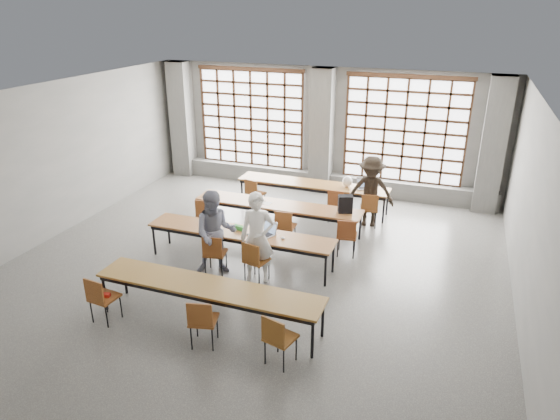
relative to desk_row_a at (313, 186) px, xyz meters
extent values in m
plane|color=#4F4F4C|center=(-0.22, -3.70, -0.66)|extent=(11.00, 11.00, 0.00)
plane|color=silver|center=(-0.22, -3.70, 2.84)|extent=(11.00, 11.00, 0.00)
plane|color=slate|center=(-0.22, 1.80, 1.09)|extent=(10.00, 0.00, 10.00)
plane|color=slate|center=(-0.22, -9.20, 1.09)|extent=(10.00, 0.00, 10.00)
plane|color=slate|center=(-5.22, -3.70, 1.09)|extent=(0.00, 11.00, 11.00)
plane|color=slate|center=(4.78, -3.70, 1.09)|extent=(0.00, 11.00, 11.00)
cube|color=#585855|center=(-4.72, 1.52, 1.09)|extent=(0.60, 0.55, 3.50)
cube|color=#585855|center=(-0.22, 1.52, 1.09)|extent=(0.60, 0.55, 3.50)
cube|color=#585855|center=(4.28, 1.52, 1.09)|extent=(0.60, 0.55, 3.50)
cube|color=white|center=(-2.47, 1.78, 1.24)|extent=(3.20, 0.02, 2.80)
cube|color=black|center=(-2.47, 1.70, 1.24)|extent=(3.20, 0.05, 2.80)
cube|color=black|center=(-2.47, 1.70, -0.21)|extent=(3.32, 0.07, 0.10)
cube|color=black|center=(-2.47, 1.70, 2.69)|extent=(3.32, 0.07, 0.10)
cube|color=white|center=(2.03, 1.78, 1.24)|extent=(3.20, 0.02, 2.80)
cube|color=black|center=(2.03, 1.70, 1.24)|extent=(3.20, 0.05, 2.80)
cube|color=black|center=(2.03, 1.70, -0.21)|extent=(3.32, 0.07, 0.10)
cube|color=black|center=(2.03, 1.70, 2.69)|extent=(3.32, 0.07, 0.10)
cube|color=#585855|center=(-0.22, 1.60, -0.41)|extent=(9.80, 0.35, 0.50)
cube|color=brown|center=(0.00, 0.00, 0.05)|extent=(4.00, 0.70, 0.04)
cube|color=black|center=(0.00, 0.00, -0.01)|extent=(3.90, 0.64, 0.08)
cylinder|color=black|center=(-1.92, -0.29, -0.32)|extent=(0.05, 0.05, 0.69)
cylinder|color=black|center=(-1.92, 0.29, -0.32)|extent=(0.05, 0.05, 0.69)
cylinder|color=black|center=(1.92, -0.29, -0.32)|extent=(0.05, 0.05, 0.69)
cylinder|color=black|center=(1.92, 0.29, -0.32)|extent=(0.05, 0.05, 0.69)
cube|color=brown|center=(-0.36, -1.69, 0.05)|extent=(4.00, 0.70, 0.04)
cube|color=black|center=(-0.36, -1.69, -0.01)|extent=(3.90, 0.64, 0.08)
cylinder|color=black|center=(-2.28, -1.98, -0.32)|extent=(0.05, 0.05, 0.69)
cylinder|color=black|center=(-2.28, -1.40, -0.32)|extent=(0.05, 0.05, 0.69)
cylinder|color=black|center=(1.56, -1.98, -0.32)|extent=(0.05, 0.05, 0.69)
cylinder|color=black|center=(1.56, -1.40, -0.32)|extent=(0.05, 0.05, 0.69)
cube|color=brown|center=(-0.55, -3.40, 0.05)|extent=(4.00, 0.70, 0.04)
cube|color=black|center=(-0.55, -3.40, -0.01)|extent=(3.90, 0.64, 0.08)
cylinder|color=black|center=(-2.47, -3.69, -0.32)|extent=(0.05, 0.05, 0.69)
cylinder|color=black|center=(-2.47, -3.11, -0.32)|extent=(0.05, 0.05, 0.69)
cylinder|color=black|center=(1.37, -3.69, -0.32)|extent=(0.05, 0.05, 0.69)
cylinder|color=black|center=(1.37, -3.11, -0.32)|extent=(0.05, 0.05, 0.69)
cube|color=brown|center=(-0.17, -5.53, 0.05)|extent=(4.00, 0.70, 0.04)
cube|color=black|center=(-0.17, -5.53, -0.01)|extent=(3.90, 0.64, 0.08)
cylinder|color=black|center=(-2.09, -5.82, -0.32)|extent=(0.05, 0.05, 0.69)
cylinder|color=black|center=(-2.09, -5.24, -0.32)|extent=(0.05, 0.05, 0.69)
cylinder|color=black|center=(1.75, -5.82, -0.32)|extent=(0.05, 0.05, 0.69)
cylinder|color=black|center=(1.75, -5.24, -0.32)|extent=(0.05, 0.05, 0.69)
cube|color=brown|center=(-1.40, -0.55, -0.21)|extent=(0.51, 0.51, 0.04)
cube|color=brown|center=(-1.45, -0.74, 0.02)|extent=(0.39, 0.13, 0.40)
cylinder|color=black|center=(-1.40, -0.55, -0.44)|extent=(0.02, 0.02, 0.45)
cube|color=maroon|center=(0.80, -0.55, -0.21)|extent=(0.43, 0.43, 0.04)
cube|color=maroon|center=(0.80, -0.75, 0.02)|extent=(0.40, 0.04, 0.40)
cylinder|color=black|center=(0.80, -0.55, -0.44)|extent=(0.02, 0.02, 0.45)
cube|color=brown|center=(1.60, -0.55, -0.21)|extent=(0.50, 0.50, 0.04)
cube|color=brown|center=(1.64, -0.75, 0.02)|extent=(0.40, 0.11, 0.40)
cylinder|color=black|center=(1.60, -0.55, -0.44)|extent=(0.02, 0.02, 0.45)
cube|color=brown|center=(-1.96, -2.24, -0.21)|extent=(0.49, 0.49, 0.04)
cube|color=brown|center=(-1.92, -2.44, 0.02)|extent=(0.40, 0.11, 0.40)
cylinder|color=black|center=(-1.96, -2.24, -0.44)|extent=(0.02, 0.02, 0.45)
cube|color=brown|center=(0.04, -2.24, -0.21)|extent=(0.44, 0.44, 0.04)
cube|color=brown|center=(0.06, -2.44, 0.02)|extent=(0.40, 0.05, 0.40)
cylinder|color=black|center=(0.04, -2.24, -0.44)|extent=(0.02, 0.02, 0.45)
cube|color=brown|center=(1.44, -2.24, -0.21)|extent=(0.48, 0.48, 0.04)
cube|color=brown|center=(1.47, -2.44, 0.02)|extent=(0.40, 0.09, 0.40)
cylinder|color=black|center=(1.44, -2.24, -0.44)|extent=(0.02, 0.02, 0.45)
cube|color=brown|center=(-0.85, -3.95, -0.21)|extent=(0.49, 0.49, 0.04)
cube|color=brown|center=(-0.81, -4.14, 0.02)|extent=(0.40, 0.10, 0.40)
cylinder|color=black|center=(-0.85, -3.95, -0.44)|extent=(0.02, 0.02, 0.45)
cube|color=brown|center=(0.05, -3.95, -0.21)|extent=(0.50, 0.50, 0.04)
cube|color=brown|center=(0.01, -4.14, 0.02)|extent=(0.40, 0.11, 0.40)
cylinder|color=black|center=(0.05, -3.95, -0.44)|extent=(0.02, 0.02, 0.45)
cube|color=brown|center=(-1.87, -6.08, -0.21)|extent=(0.46, 0.46, 0.04)
cube|color=brown|center=(-1.89, -6.28, 0.02)|extent=(0.40, 0.07, 0.40)
cylinder|color=black|center=(-1.87, -6.08, -0.44)|extent=(0.02, 0.02, 0.45)
cube|color=brown|center=(0.03, -6.08, -0.21)|extent=(0.51, 0.51, 0.04)
cube|color=brown|center=(0.08, -6.27, 0.02)|extent=(0.40, 0.12, 0.40)
cylinder|color=black|center=(0.03, -6.08, -0.44)|extent=(0.02, 0.02, 0.45)
cube|color=brown|center=(1.33, -6.08, -0.21)|extent=(0.51, 0.51, 0.04)
cube|color=brown|center=(1.28, -6.27, 0.02)|extent=(0.39, 0.13, 0.40)
cylinder|color=black|center=(1.33, -6.08, -0.44)|extent=(0.02, 0.02, 0.45)
imported|color=white|center=(0.05, -3.90, 0.25)|extent=(0.76, 0.61, 1.82)
imported|color=#1A204E|center=(-0.85, -3.90, 0.21)|extent=(1.05, 0.96, 1.75)
imported|color=black|center=(1.60, -0.50, 0.21)|extent=(1.21, 0.79, 1.76)
cube|color=silver|center=(0.00, -3.35, 0.08)|extent=(0.44, 0.39, 0.02)
cube|color=black|center=(-0.01, -3.36, 0.09)|extent=(0.35, 0.29, 0.00)
cube|color=silver|center=(0.06, -3.22, 0.20)|extent=(0.36, 0.21, 0.26)
cube|color=#82A7E1|center=(0.05, -3.23, 0.17)|extent=(0.30, 0.17, 0.21)
cube|color=#B2B3B7|center=(1.35, 0.05, 0.08)|extent=(0.43, 0.38, 0.02)
cube|color=black|center=(1.35, 0.04, 0.09)|extent=(0.35, 0.28, 0.00)
cube|color=#B2B3B7|center=(1.30, 0.18, 0.20)|extent=(0.36, 0.20, 0.26)
cube|color=#81A4DF|center=(1.30, 0.17, 0.17)|extent=(0.30, 0.17, 0.21)
ellipsoid|color=white|center=(0.40, -3.42, 0.08)|extent=(0.10, 0.07, 0.04)
cube|color=green|center=(-0.60, -3.32, 0.11)|extent=(0.26, 0.14, 0.09)
cube|color=black|center=(-0.37, -3.50, 0.07)|extent=(0.14, 0.11, 0.01)
cube|color=white|center=(-0.96, -1.64, 0.07)|extent=(0.33, 0.26, 0.00)
cube|color=white|center=(-0.66, -1.74, 0.07)|extent=(0.30, 0.22, 0.00)
cube|color=black|center=(1.24, -1.64, 0.27)|extent=(0.37, 0.30, 0.40)
ellipsoid|color=white|center=(0.90, 0.05, 0.21)|extent=(0.29, 0.25, 0.29)
cube|color=red|center=(-1.87, -6.08, -0.16)|extent=(0.21, 0.13, 0.06)
camera|label=1|loc=(3.45, -11.87, 4.41)|focal=32.00mm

